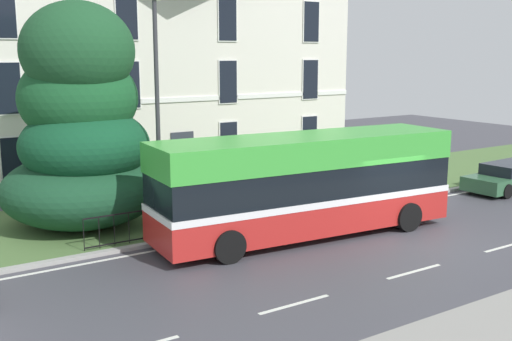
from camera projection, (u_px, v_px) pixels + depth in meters
ground_plane at (385, 233)px, 20.11m from camera, size 60.00×56.00×0.18m
georgian_townhouse at (135, 51)px, 30.72m from camera, size 19.45×10.29×11.36m
iron_verge_railing at (279, 203)px, 21.43m from camera, size 13.79×0.04×0.97m
evergreen_tree at (81, 132)px, 20.03m from camera, size 5.28×5.28×7.34m
single_decker_bus at (306, 184)px, 19.42m from camera, size 10.13×3.25×3.23m
parked_hatchback_01 at (509, 177)px, 26.12m from camera, size 4.37×2.01×1.18m
street_lamp_post at (157, 97)px, 19.27m from camera, size 0.36×0.24×7.59m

